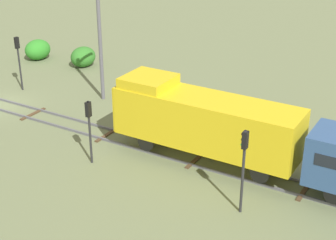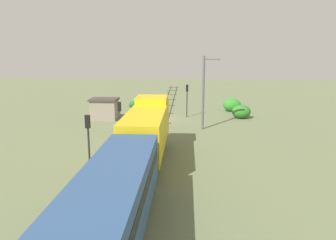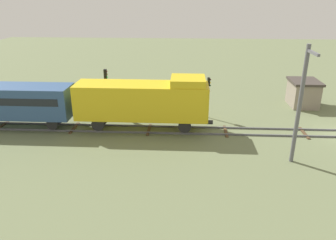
% 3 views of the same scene
% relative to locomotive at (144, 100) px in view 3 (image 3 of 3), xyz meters
% --- Properties ---
extents(locomotive, '(2.90, 11.60, 4.60)m').
position_rel_locomotive_xyz_m(locomotive, '(0.00, 0.00, 0.00)').
color(locomotive, gold).
rests_on(locomotive, railway_track).
extents(traffic_signal_mid, '(0.32, 0.34, 3.90)m').
position_rel_locomotive_xyz_m(traffic_signal_mid, '(3.40, -5.60, -0.05)').
color(traffic_signal_mid, '#262628').
rests_on(traffic_signal_mid, ground).
extents(traffic_signal_far, '(0.32, 0.34, 4.52)m').
position_rel_locomotive_xyz_m(traffic_signal_far, '(3.60, 4.07, 0.35)').
color(traffic_signal_far, '#262628').
rests_on(traffic_signal_far, ground).
extents(catenary_mast, '(1.94, 0.28, 8.26)m').
position_rel_locomotive_xyz_m(catenary_mast, '(-5.06, -11.11, 1.60)').
color(catenary_mast, '#595960').
rests_on(catenary_mast, ground).
extents(relay_hut, '(3.50, 2.90, 2.74)m').
position_rel_locomotive_xyz_m(relay_hut, '(7.50, -15.80, -1.38)').
color(relay_hut, gray).
rests_on(relay_hut, ground).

